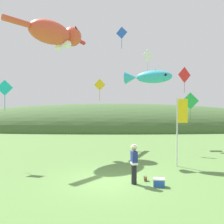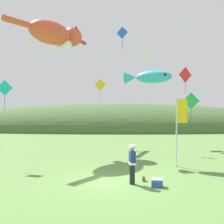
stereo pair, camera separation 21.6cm
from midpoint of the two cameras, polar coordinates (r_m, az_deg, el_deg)
ground_plane at (r=12.07m, az=0.30°, el=-15.52°), size 120.00×120.00×0.00m
distant_hill_ridge at (r=39.54m, az=3.79°, el=-3.95°), size 63.51×15.65×8.12m
festival_attendant at (r=11.44m, az=5.20°, el=-11.52°), size 0.33×0.46×1.77m
kite_spool at (r=12.17m, az=7.78°, el=-14.78°), size 0.12×0.26×0.26m
picnic_cooler at (r=11.42m, az=10.83°, el=-15.57°), size 0.54×0.41×0.36m
festival_banner_pole at (r=15.01m, az=15.52°, el=-2.14°), size 0.66×0.08×4.00m
kite_giant_cat at (r=20.57m, az=-12.50°, el=16.99°), size 4.60×5.59×2.04m
kite_fish_windsock at (r=16.08m, az=8.69°, el=7.96°), size 3.10×1.72×0.92m
kite_tube_streamer at (r=24.79m, az=-7.64°, el=16.05°), size 1.49×2.90×0.44m
kite_diamond_blue at (r=23.43m, az=2.64°, el=17.59°), size 0.99×0.46×1.98m
kite_diamond_teal at (r=16.32m, az=-22.98°, el=5.02°), size 0.95×0.15×1.86m
kite_diamond_white at (r=24.86m, az=8.60°, el=12.56°), size 1.14×0.73×2.24m
kite_diamond_green at (r=21.66m, az=17.89°, el=2.39°), size 1.42×0.05×2.32m
kite_diamond_red at (r=24.27m, az=16.66°, el=8.13°), size 1.36×0.68×2.41m
kite_diamond_gold at (r=22.41m, az=-2.43°, el=6.19°), size 1.02×0.24×1.94m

